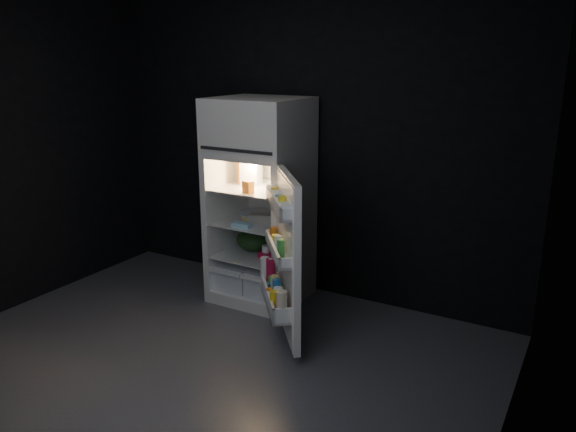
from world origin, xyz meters
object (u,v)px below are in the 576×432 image
Objects in this scene: egg_carton at (267,218)px; yogurt_tray at (272,256)px; refrigerator at (261,194)px; milk_jug at (251,171)px; fridge_door at (284,259)px.

egg_carton reaches higher than yogurt_tray.
refrigerator is 7.68× the size of yogurt_tray.
milk_jug is at bearing 142.26° from egg_carton.
refrigerator is 0.22m from milk_jug.
egg_carton is (0.19, -0.05, -0.38)m from milk_jug.
egg_carton is at bearing -28.29° from refrigerator.
milk_jug is (-0.11, 0.01, 0.19)m from refrigerator.
refrigerator is 0.95m from fridge_door.
milk_jug is 1.04× the size of yogurt_tray.
yogurt_tray is (0.09, -0.07, -0.31)m from egg_carton.
refrigerator reaches higher than yogurt_tray.
fridge_door reaches higher than egg_carton.
egg_carton is 0.33m from yogurt_tray.
yogurt_tray is (-0.44, 0.55, -0.23)m from fridge_door.
refrigerator reaches higher than milk_jug.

